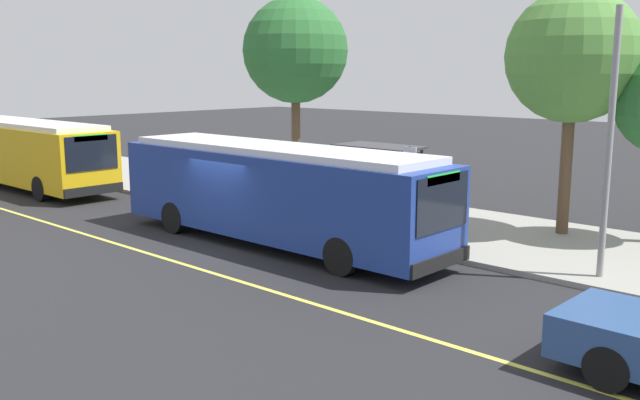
# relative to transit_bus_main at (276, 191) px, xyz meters

# --- Properties ---
(ground_plane) EXTENTS (120.00, 120.00, 0.00)m
(ground_plane) POSITION_rel_transit_bus_main_xyz_m (-1.12, -1.01, -1.62)
(ground_plane) COLOR #232326
(sidewalk_curb) EXTENTS (44.00, 6.40, 0.15)m
(sidewalk_curb) POSITION_rel_transit_bus_main_xyz_m (-1.12, 4.99, -1.54)
(sidewalk_curb) COLOR gray
(sidewalk_curb) RESTS_ON ground_plane
(lane_stripe_center) EXTENTS (36.00, 0.14, 0.01)m
(lane_stripe_center) POSITION_rel_transit_bus_main_xyz_m (-1.12, -3.21, -1.61)
(lane_stripe_center) COLOR #E0D64C
(lane_stripe_center) RESTS_ON ground_plane
(transit_bus_main) EXTENTS (11.54, 2.63, 2.95)m
(transit_bus_main) POSITION_rel_transit_bus_main_xyz_m (0.00, 0.00, 0.00)
(transit_bus_main) COLOR navy
(transit_bus_main) RESTS_ON ground_plane
(transit_bus_second) EXTENTS (10.87, 2.61, 2.95)m
(transit_bus_second) POSITION_rel_transit_bus_main_xyz_m (-15.30, -0.28, -0.00)
(transit_bus_second) COLOR gold
(transit_bus_second) RESTS_ON ground_plane
(bus_shelter) EXTENTS (2.90, 1.60, 2.48)m
(bus_shelter) POSITION_rel_transit_bus_main_xyz_m (0.11, 4.67, 0.30)
(bus_shelter) COLOR #333338
(bus_shelter) RESTS_ON sidewalk_curb
(waiting_bench) EXTENTS (1.60, 0.48, 0.95)m
(waiting_bench) POSITION_rel_transit_bus_main_xyz_m (0.34, 4.61, -0.98)
(waiting_bench) COLOR brown
(waiting_bench) RESTS_ON sidewalk_curb
(route_sign_post) EXTENTS (0.44, 0.08, 2.80)m
(route_sign_post) POSITION_rel_transit_bus_main_xyz_m (3.04, 2.45, 0.34)
(route_sign_post) COLOR #333338
(route_sign_post) RESTS_ON sidewalk_curb
(pedestrian_commuter) EXTENTS (0.24, 0.40, 1.69)m
(pedestrian_commuter) POSITION_rel_transit_bus_main_xyz_m (-0.52, 3.98, -0.50)
(pedestrian_commuter) COLOR #282D47
(pedestrian_commuter) RESTS_ON sidewalk_curb
(street_tree_near_shelter) EXTENTS (3.95, 3.95, 7.34)m
(street_tree_near_shelter) POSITION_rel_transit_bus_main_xyz_m (5.92, 6.53, 3.87)
(street_tree_near_shelter) COLOR brown
(street_tree_near_shelter) RESTS_ON sidewalk_curb
(street_tree_downstreet) EXTENTS (4.25, 4.25, 7.90)m
(street_tree_downstreet) POSITION_rel_transit_bus_main_xyz_m (-5.47, 6.43, 4.28)
(street_tree_downstreet) COLOR brown
(street_tree_downstreet) RESTS_ON sidewalk_curb
(utility_pole) EXTENTS (0.16, 0.16, 6.40)m
(utility_pole) POSITION_rel_transit_bus_main_xyz_m (8.56, 2.68, 1.73)
(utility_pole) COLOR gray
(utility_pole) RESTS_ON sidewalk_curb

